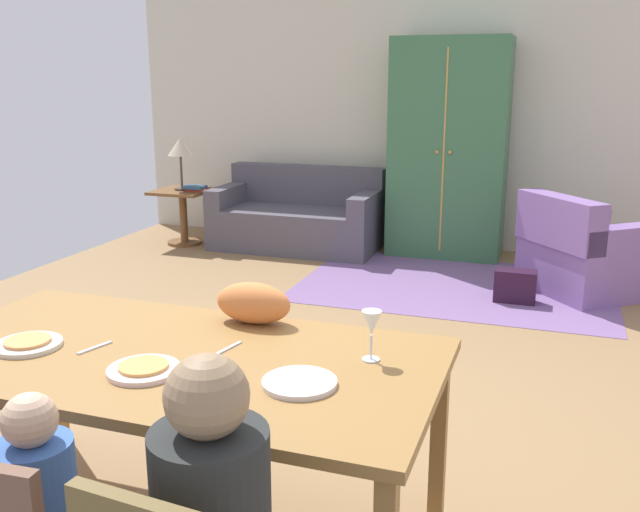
# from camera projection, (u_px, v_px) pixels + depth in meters

# --- Properties ---
(ground_plane) EXTENTS (7.08, 6.50, 0.02)m
(ground_plane) POSITION_uv_depth(u_px,v_px,m) (372.00, 364.00, 4.41)
(ground_plane) COLOR olive
(back_wall) EXTENTS (7.08, 0.10, 2.70)m
(back_wall) POSITION_uv_depth(u_px,v_px,m) (459.00, 116.00, 7.09)
(back_wall) COLOR beige
(back_wall) RESTS_ON ground_plane
(dining_table) EXTENTS (1.97, 1.00, 0.76)m
(dining_table) POSITION_uv_depth(u_px,v_px,m) (172.00, 370.00, 2.59)
(dining_table) COLOR olive
(dining_table) RESTS_ON ground_plane
(plate_near_man) EXTENTS (0.25, 0.25, 0.02)m
(plate_near_man) POSITION_uv_depth(u_px,v_px,m) (28.00, 345.00, 2.63)
(plate_near_man) COLOR silver
(plate_near_man) RESTS_ON dining_table
(pizza_near_man) EXTENTS (0.17, 0.17, 0.01)m
(pizza_near_man) POSITION_uv_depth(u_px,v_px,m) (27.00, 341.00, 2.63)
(pizza_near_man) COLOR #E1944F
(pizza_near_man) RESTS_ON plate_near_man
(plate_near_child) EXTENTS (0.25, 0.25, 0.02)m
(plate_near_child) POSITION_uv_depth(u_px,v_px,m) (144.00, 370.00, 2.41)
(plate_near_child) COLOR silver
(plate_near_child) RESTS_ON dining_table
(pizza_near_child) EXTENTS (0.17, 0.17, 0.01)m
(pizza_near_child) POSITION_uv_depth(u_px,v_px,m) (143.00, 366.00, 2.40)
(pizza_near_child) COLOR #E4A14E
(pizza_near_child) RESTS_ON plate_near_child
(plate_near_woman) EXTENTS (0.25, 0.25, 0.02)m
(plate_near_woman) POSITION_uv_depth(u_px,v_px,m) (299.00, 383.00, 2.31)
(plate_near_woman) COLOR silver
(plate_near_woman) RESTS_ON dining_table
(wine_glass) EXTENTS (0.07, 0.07, 0.19)m
(wine_glass) POSITION_uv_depth(u_px,v_px,m) (371.00, 325.00, 2.48)
(wine_glass) COLOR silver
(wine_glass) RESTS_ON dining_table
(fork) EXTENTS (0.06, 0.15, 0.01)m
(fork) POSITION_uv_depth(u_px,v_px,m) (95.00, 348.00, 2.62)
(fork) COLOR silver
(fork) RESTS_ON dining_table
(knife) EXTENTS (0.05, 0.17, 0.01)m
(knife) POSITION_uv_depth(u_px,v_px,m) (227.00, 349.00, 2.61)
(knife) COLOR silver
(knife) RESTS_ON dining_table
(cat) EXTENTS (0.32, 0.16, 0.17)m
(cat) POSITION_uv_depth(u_px,v_px,m) (253.00, 303.00, 2.87)
(cat) COLOR orange
(cat) RESTS_ON dining_table
(area_rug) EXTENTS (2.60, 1.80, 0.01)m
(area_rug) POSITION_uv_depth(u_px,v_px,m) (456.00, 285.00, 6.01)
(area_rug) COLOR slate
(area_rug) RESTS_ON ground_plane
(couch) EXTENTS (1.68, 0.86, 0.82)m
(couch) POSITION_uv_depth(u_px,v_px,m) (298.00, 219.00, 7.28)
(couch) COLOR #4F4C57
(couch) RESTS_ON ground_plane
(armchair) EXTENTS (1.21, 1.20, 0.82)m
(armchair) POSITION_uv_depth(u_px,v_px,m) (585.00, 255.00, 5.76)
(armchair) COLOR #805EA0
(armchair) RESTS_ON ground_plane
(armoire) EXTENTS (1.10, 0.59, 2.10)m
(armoire) POSITION_uv_depth(u_px,v_px,m) (448.00, 149.00, 6.81)
(armoire) COLOR #386C44
(armoire) RESTS_ON ground_plane
(side_table) EXTENTS (0.56, 0.56, 0.58)m
(side_table) POSITION_uv_depth(u_px,v_px,m) (183.00, 209.00, 7.41)
(side_table) COLOR brown
(side_table) RESTS_ON ground_plane
(table_lamp) EXTENTS (0.26, 0.26, 0.54)m
(table_lamp) POSITION_uv_depth(u_px,v_px,m) (180.00, 149.00, 7.25)
(table_lamp) COLOR #4D3B33
(table_lamp) RESTS_ON side_table
(book_lower) EXTENTS (0.22, 0.16, 0.03)m
(book_lower) POSITION_uv_depth(u_px,v_px,m) (198.00, 190.00, 7.28)
(book_lower) COLOR maroon
(book_lower) RESTS_ON side_table
(book_upper) EXTENTS (0.22, 0.16, 0.03)m
(book_upper) POSITION_uv_depth(u_px,v_px,m) (195.00, 187.00, 7.27)
(book_upper) COLOR #2D5673
(book_upper) RESTS_ON book_lower
(handbag) EXTENTS (0.32, 0.16, 0.26)m
(handbag) POSITION_uv_depth(u_px,v_px,m) (515.00, 286.00, 5.55)
(handbag) COLOR #291228
(handbag) RESTS_ON ground_plane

